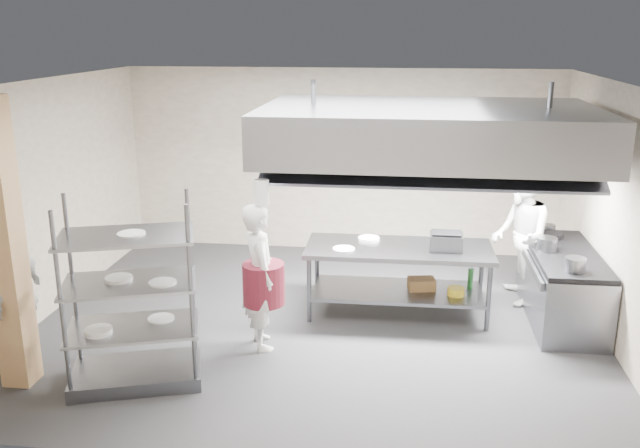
# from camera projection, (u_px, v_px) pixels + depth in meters

# --- Properties ---
(floor) EXTENTS (7.00, 7.00, 0.00)m
(floor) POSITION_uv_depth(u_px,v_px,m) (317.00, 321.00, 8.64)
(floor) COLOR #2C2C2E
(floor) RESTS_ON ground
(ceiling) EXTENTS (7.00, 7.00, 0.00)m
(ceiling) POSITION_uv_depth(u_px,v_px,m) (317.00, 82.00, 7.80)
(ceiling) COLOR silver
(ceiling) RESTS_ON wall_back
(wall_back) EXTENTS (7.00, 0.00, 7.00)m
(wall_back) POSITION_uv_depth(u_px,v_px,m) (341.00, 161.00, 11.08)
(wall_back) COLOR #A19380
(wall_back) RESTS_ON ground
(wall_left) EXTENTS (0.00, 6.00, 6.00)m
(wall_left) POSITION_uv_depth(u_px,v_px,m) (46.00, 199.00, 8.65)
(wall_left) COLOR #A19380
(wall_left) RESTS_ON ground
(wall_right) EXTENTS (0.00, 6.00, 6.00)m
(wall_right) POSITION_uv_depth(u_px,v_px,m) (618.00, 218.00, 7.79)
(wall_right) COLOR #A19380
(wall_right) RESTS_ON ground
(column) EXTENTS (0.30, 0.30, 3.00)m
(column) POSITION_uv_depth(u_px,v_px,m) (5.00, 247.00, 6.76)
(column) COLOR #DDAB71
(column) RESTS_ON floor
(exhaust_hood) EXTENTS (4.00, 2.50, 0.60)m
(exhaust_hood) POSITION_uv_depth(u_px,v_px,m) (428.00, 131.00, 8.19)
(exhaust_hood) COLOR gray
(exhaust_hood) RESTS_ON ceiling
(hood_strip_a) EXTENTS (1.60, 0.12, 0.04)m
(hood_strip_a) POSITION_uv_depth(u_px,v_px,m) (353.00, 156.00, 8.39)
(hood_strip_a) COLOR white
(hood_strip_a) RESTS_ON exhaust_hood
(hood_strip_b) EXTENTS (1.60, 0.12, 0.04)m
(hood_strip_b) POSITION_uv_depth(u_px,v_px,m) (502.00, 159.00, 8.17)
(hood_strip_b) COLOR white
(hood_strip_b) RESTS_ON exhaust_hood
(wall_shelf) EXTENTS (1.50, 0.28, 0.04)m
(wall_shelf) POSITION_uv_depth(u_px,v_px,m) (453.00, 166.00, 10.70)
(wall_shelf) COLOR gray
(wall_shelf) RESTS_ON wall_back
(island) EXTENTS (2.39, 1.02, 0.91)m
(island) POSITION_uv_depth(u_px,v_px,m) (398.00, 280.00, 8.78)
(island) COLOR gray
(island) RESTS_ON floor
(island_worktop) EXTENTS (2.39, 1.02, 0.06)m
(island_worktop) POSITION_uv_depth(u_px,v_px,m) (399.00, 249.00, 8.66)
(island_worktop) COLOR gray
(island_worktop) RESTS_ON island
(island_undershelf) EXTENTS (2.20, 0.92, 0.04)m
(island_undershelf) POSITION_uv_depth(u_px,v_px,m) (397.00, 291.00, 8.83)
(island_undershelf) COLOR slate
(island_undershelf) RESTS_ON island
(pass_rack) EXTENTS (1.50, 1.14, 1.99)m
(pass_rack) POSITION_uv_depth(u_px,v_px,m) (131.00, 293.00, 6.92)
(pass_rack) COLOR slate
(pass_rack) RESTS_ON floor
(cooking_range) EXTENTS (0.80, 2.00, 0.84)m
(cooking_range) POSITION_uv_depth(u_px,v_px,m) (562.00, 288.00, 8.62)
(cooking_range) COLOR slate
(cooking_range) RESTS_ON floor
(range_top) EXTENTS (0.78, 1.96, 0.06)m
(range_top) POSITION_uv_depth(u_px,v_px,m) (565.00, 254.00, 8.49)
(range_top) COLOR black
(range_top) RESTS_ON cooking_range
(chef_head) EXTENTS (0.63, 0.74, 1.73)m
(chef_head) POSITION_uv_depth(u_px,v_px,m) (260.00, 276.00, 7.76)
(chef_head) COLOR silver
(chef_head) RESTS_ON floor
(chef_line) EXTENTS (0.73, 0.92, 1.85)m
(chef_line) POSITION_uv_depth(u_px,v_px,m) (520.00, 236.00, 9.03)
(chef_line) COLOR white
(chef_line) RESTS_ON floor
(chef_plating) EXTENTS (0.53, 1.04, 1.70)m
(chef_plating) POSITION_uv_depth(u_px,v_px,m) (17.00, 297.00, 7.19)
(chef_plating) COLOR silver
(chef_plating) RESTS_ON floor
(griddle) EXTENTS (0.42, 0.33, 0.20)m
(griddle) POSITION_uv_depth(u_px,v_px,m) (446.00, 242.00, 8.53)
(griddle) COLOR slate
(griddle) RESTS_ON island_worktop
(wicker_basket) EXTENTS (0.38, 0.29, 0.15)m
(wicker_basket) POSITION_uv_depth(u_px,v_px,m) (422.00, 284.00, 8.82)
(wicker_basket) COLOR brown
(wicker_basket) RESTS_ON island_undershelf
(stockpot) EXTENTS (0.25, 0.25, 0.17)m
(stockpot) POSITION_uv_depth(u_px,v_px,m) (547.00, 244.00, 8.52)
(stockpot) COLOR gray
(stockpot) RESTS_ON range_top
(plate_stack) EXTENTS (0.28, 0.28, 0.05)m
(plate_stack) POSITION_uv_depth(u_px,v_px,m) (133.00, 325.00, 7.02)
(plate_stack) COLOR white
(plate_stack) RESTS_ON pass_rack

